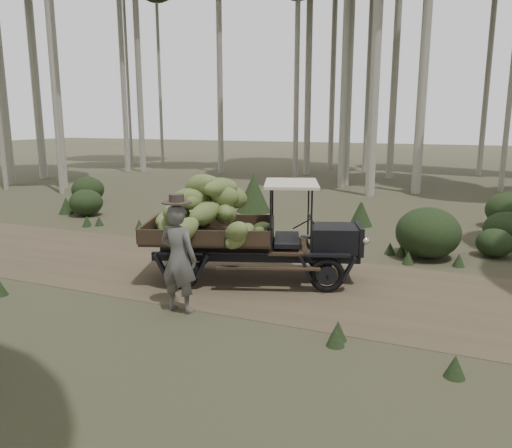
# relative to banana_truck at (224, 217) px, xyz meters

# --- Properties ---
(ground) EXTENTS (120.00, 120.00, 0.00)m
(ground) POSITION_rel_banana_truck_xyz_m (-0.51, 0.24, -1.27)
(ground) COLOR #473D2B
(ground) RESTS_ON ground
(dirt_track) EXTENTS (70.00, 4.00, 0.01)m
(dirt_track) POSITION_rel_banana_truck_xyz_m (-0.51, 0.24, -1.27)
(dirt_track) COLOR brown
(dirt_track) RESTS_ON ground
(banana_truck) EXTENTS (4.52, 2.95, 2.20)m
(banana_truck) POSITION_rel_banana_truck_xyz_m (0.00, 0.00, 0.00)
(banana_truck) COLOR black
(banana_truck) RESTS_ON ground
(farmer) EXTENTS (0.69, 0.51, 2.00)m
(farmer) POSITION_rel_banana_truck_xyz_m (0.07, -1.85, -0.33)
(farmer) COLOR #54514D
(farmer) RESTS_ON ground
(undergrowth) EXTENTS (23.71, 19.94, 1.39)m
(undergrowth) POSITION_rel_banana_truck_xyz_m (-2.23, -0.99, -0.73)
(undergrowth) COLOR #233319
(undergrowth) RESTS_ON ground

